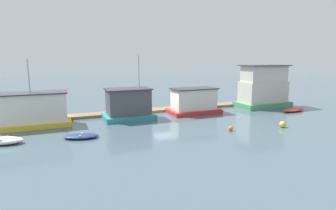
% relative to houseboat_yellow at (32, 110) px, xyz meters
% --- Properties ---
extents(ground_plane, '(200.00, 200.00, 0.00)m').
position_rel_houseboat_yellow_xyz_m(ground_plane, '(13.86, -0.24, -1.61)').
color(ground_plane, '#475B66').
extents(dock_walkway, '(42.40, 1.93, 0.30)m').
position_rel_houseboat_yellow_xyz_m(dock_walkway, '(13.86, 2.41, -1.46)').
color(dock_walkway, '#846B4C').
rests_on(dock_walkway, ground_plane).
extents(houseboat_yellow, '(7.09, 3.32, 6.53)m').
position_rel_houseboat_yellow_xyz_m(houseboat_yellow, '(0.00, 0.00, 0.00)').
color(houseboat_yellow, gold).
rests_on(houseboat_yellow, ground_plane).
extents(houseboat_teal, '(5.44, 3.79, 6.93)m').
position_rel_houseboat_yellow_xyz_m(houseboat_teal, '(9.54, -0.21, -0.02)').
color(houseboat_teal, teal).
rests_on(houseboat_teal, ground_plane).
extents(houseboat_red, '(6.16, 3.54, 3.08)m').
position_rel_houseboat_yellow_xyz_m(houseboat_red, '(17.64, -0.34, -0.19)').
color(houseboat_red, red).
rests_on(houseboat_red, ground_plane).
extents(houseboat_green, '(7.26, 3.87, 5.72)m').
position_rel_houseboat_yellow_xyz_m(houseboat_green, '(28.45, -0.20, 1.00)').
color(houseboat_green, '#4C9360').
rests_on(houseboat_green, ground_plane).
extents(dinghy_white, '(3.10, 2.17, 0.55)m').
position_rel_houseboat_yellow_xyz_m(dinghy_white, '(-1.61, -5.14, -1.33)').
color(dinghy_white, white).
rests_on(dinghy_white, ground_plane).
extents(dinghy_navy, '(3.13, 2.11, 0.37)m').
position_rel_houseboat_yellow_xyz_m(dinghy_navy, '(4.06, -5.84, -1.42)').
color(dinghy_navy, navy).
rests_on(dinghy_navy, ground_plane).
extents(dinghy_red, '(3.80, 1.69, 0.44)m').
position_rel_houseboat_yellow_xyz_m(dinghy_red, '(29.74, -4.35, -1.39)').
color(dinghy_red, red).
rests_on(dinghy_red, ground_plane).
extents(buoy_orange, '(0.44, 0.44, 0.44)m').
position_rel_houseboat_yellow_xyz_m(buoy_orange, '(17.01, -8.75, -1.39)').
color(buoy_orange, orange).
rests_on(buoy_orange, ground_plane).
extents(buoy_yellow, '(0.60, 0.60, 0.60)m').
position_rel_houseboat_yellow_xyz_m(buoy_yellow, '(22.44, -9.65, -1.31)').
color(buoy_yellow, yellow).
rests_on(buoy_yellow, ground_plane).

